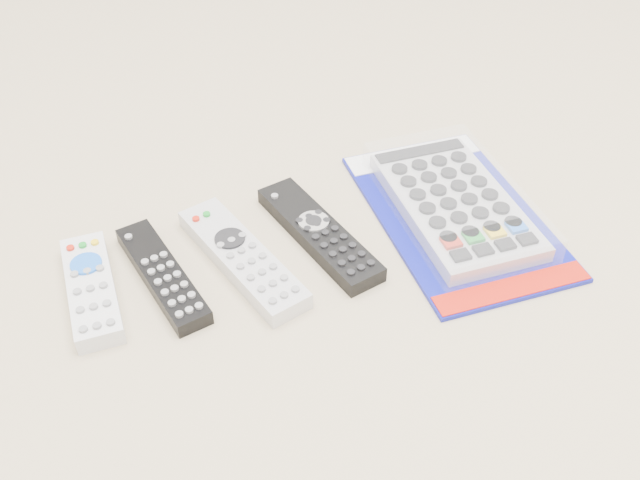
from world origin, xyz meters
name	(u,v)px	position (x,y,z in m)	size (l,w,h in m)	color
remote_small_grey	(91,289)	(-0.22, 0.01, 0.01)	(0.06, 0.17, 0.03)	silver
remote_slim_black	(163,275)	(-0.15, 0.00, 0.01)	(0.06, 0.18, 0.02)	black
remote_silver_dvd	(242,258)	(-0.06, -0.01, 0.01)	(0.09, 0.22, 0.02)	silver
remote_large_black	(319,233)	(0.04, -0.01, 0.01)	(0.08, 0.21, 0.02)	black
jumbo_remote_packaged	(455,203)	(0.22, -0.04, 0.02)	(0.22, 0.33, 0.04)	#0C128B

